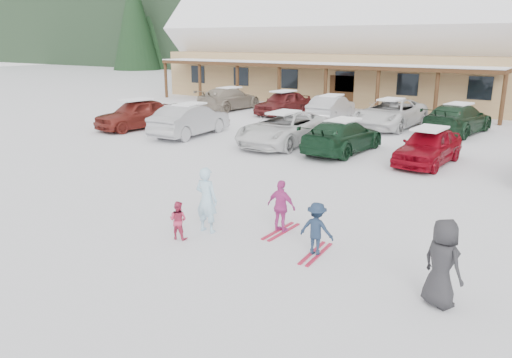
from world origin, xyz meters
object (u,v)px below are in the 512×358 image
Objects in this scene: parked_car_3 at (343,136)px; parked_car_2 at (283,128)px; parked_car_8 at (283,103)px; child_magenta at (281,207)px; parked_car_9 at (331,108)px; parked_car_11 at (458,119)px; toddler_red at (178,220)px; bystander_dark at (442,263)px; adult_skier at (207,200)px; parked_car_0 at (137,114)px; parked_car_1 at (190,120)px; parked_car_4 at (428,146)px; parked_car_10 at (390,113)px; day_lodge at (346,48)px; child_navy at (317,229)px; parked_car_7 at (229,99)px.

parked_car_2 is at bearing 3.06° from parked_car_3.
parked_car_8 reaches higher than parked_car_3.
child_magenta is 0.28× the size of parked_car_3.
parked_car_11 is at bearing 170.22° from parked_car_9.
toddler_red is 0.57× the size of bystander_dark.
parked_car_11 reaches higher than parked_car_8.
parked_car_3 is at bearing -87.49° from adult_skier.
child_magenta is 16.47m from parked_car_0.
parked_car_1 is (-8.79, 9.63, -0.04)m from adult_skier.
parked_car_3 is 1.17× the size of parked_car_4.
parked_car_8 is 7.38m from parked_car_10.
bystander_dark reaches higher than parked_car_2.
parked_car_0 is at bearing -0.71° from bystander_dark.
parked_car_8 is 0.84× the size of parked_car_11.
parked_car_8 is at bearing 3.04° from parked_car_11.
bystander_dark reaches higher than parked_car_9.
bystander_dark reaches higher than parked_car_3.
parked_car_2 is 1.22× the size of parked_car_9.
parked_car_1 is 7.89m from parked_car_3.
child_magenta is 20.16m from parked_car_8.
day_lodge reaches higher than bystander_dark.
parked_car_2 is (8.66, 0.67, -0.04)m from parked_car_0.
parked_car_0 is at bearing -3.69° from parked_car_1.
parked_car_2 reaches higher than parked_car_9.
adult_skier is 0.31× the size of parked_car_2.
day_lodge is at bearing 127.27° from parked_car_10.
parked_car_1 is 5.01m from parked_car_2.
parked_car_10 reaches higher than parked_car_9.
parked_car_0 is 1.05× the size of parked_car_9.
parked_car_2 is (5.17, -18.44, -3.20)m from day_lodge.
parked_car_2 is at bearing -72.23° from adult_skier.
parked_car_3 is at bearing 12.58° from parked_car_0.
parked_car_1 is at bearing 7.74° from parked_car_3.
day_lodge is at bearing -63.25° from parked_car_3.
child_navy is at bearing -67.33° from day_lodge.
bystander_dark is 11.07m from parked_car_4.
parked_car_7 reaches higher than parked_car_4.
child_navy is at bearing -173.51° from toddler_red.
child_magenta is 0.26× the size of parked_car_11.
adult_skier is 0.87m from toddler_red.
adult_skier is 18.89m from parked_car_9.
parked_car_3 is (-6.66, 10.77, -0.13)m from bystander_dark.
bystander_dark is at bearing 137.84° from parked_car_7.
day_lodge is 30.93× the size of toddler_red.
parked_car_4 is at bearing -29.25° from parked_car_8.
parked_car_9 is (-5.15, 18.17, -0.10)m from adult_skier.
parked_car_7 reaches higher than child_magenta.
parked_car_0 is at bearing -100.33° from day_lodge.
child_navy is 17.23m from parked_car_11.
child_magenta is at bearing -60.28° from parked_car_2.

